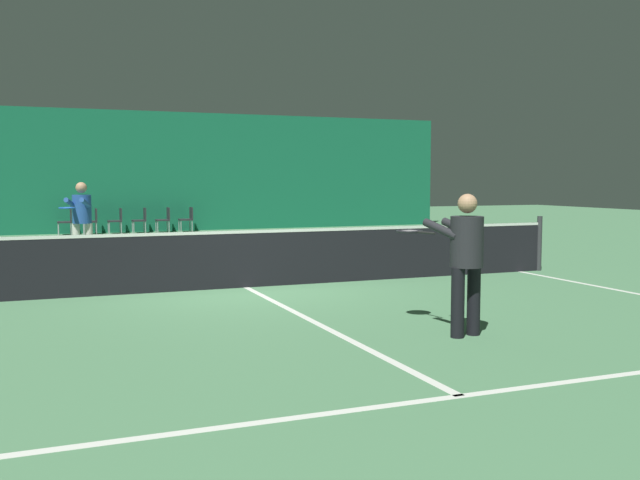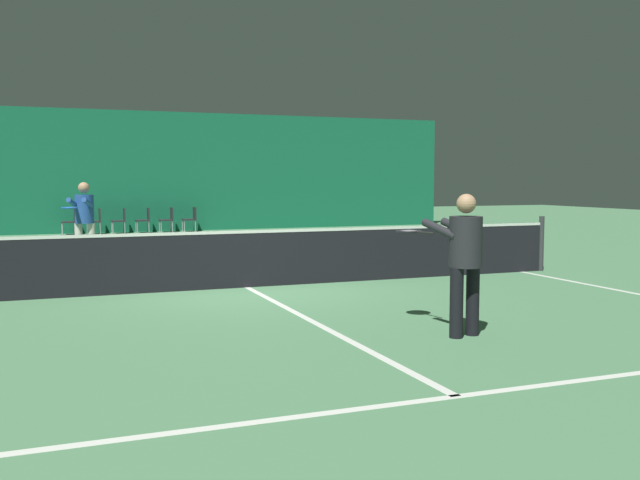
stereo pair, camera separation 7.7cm
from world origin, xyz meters
TOP-DOWN VIEW (x-y plane):
  - ground_plane at (0.00, 0.00)m, footprint 60.00×60.00m
  - backdrop_curtain at (0.00, 13.61)m, footprint 23.00×0.12m
  - court_line_baseline_far at (0.00, 11.90)m, footprint 11.00×0.10m
  - court_line_service_far at (0.00, 6.40)m, footprint 8.25×0.10m
  - court_line_service_near at (0.00, -6.40)m, footprint 8.25×0.10m
  - court_line_sideline_right at (5.50, 0.00)m, footprint 0.10×23.80m
  - court_line_centre at (0.00, 0.00)m, footprint 0.10×12.80m
  - tennis_net at (0.00, 0.00)m, footprint 12.00×0.10m
  - player_near at (1.30, -4.44)m, footprint 0.62×1.37m
  - player_far at (-2.29, 4.71)m, footprint 0.80×1.42m
  - courtside_chair_0 at (-2.26, 13.06)m, footprint 0.44×0.44m
  - courtside_chair_1 at (-1.48, 13.06)m, footprint 0.44×0.44m
  - courtside_chair_2 at (-0.70, 13.06)m, footprint 0.44×0.44m
  - courtside_chair_3 at (0.09, 13.06)m, footprint 0.44×0.44m
  - courtside_chair_4 at (0.87, 13.06)m, footprint 0.44×0.44m
  - courtside_chair_5 at (1.65, 13.06)m, footprint 0.44×0.44m

SIDE VIEW (x-z plane):
  - ground_plane at x=0.00m, z-range 0.00..0.00m
  - court_line_baseline_far at x=0.00m, z-range 0.00..0.00m
  - court_line_service_far at x=0.00m, z-range 0.00..0.00m
  - court_line_service_near at x=0.00m, z-range 0.00..0.00m
  - court_line_sideline_right at x=5.50m, z-range 0.00..0.00m
  - court_line_centre at x=0.00m, z-range 0.00..0.00m
  - courtside_chair_0 at x=-2.26m, z-range 0.07..0.91m
  - courtside_chair_1 at x=-1.48m, z-range 0.07..0.91m
  - courtside_chair_2 at x=-0.70m, z-range 0.07..0.91m
  - courtside_chair_3 at x=0.09m, z-range 0.07..0.91m
  - courtside_chair_4 at x=0.87m, z-range 0.07..0.91m
  - courtside_chair_5 at x=1.65m, z-range 0.07..0.91m
  - tennis_net at x=0.00m, z-range -0.02..1.05m
  - player_near at x=1.30m, z-range 0.13..1.76m
  - player_far at x=-2.29m, z-range 0.14..1.87m
  - backdrop_curtain at x=0.00m, z-range 0.00..4.11m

